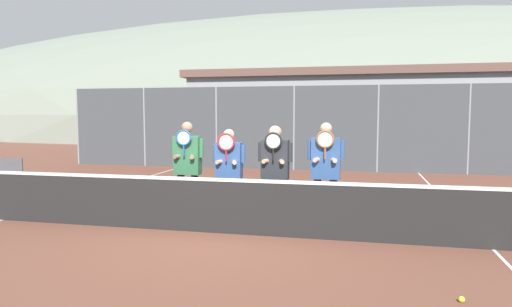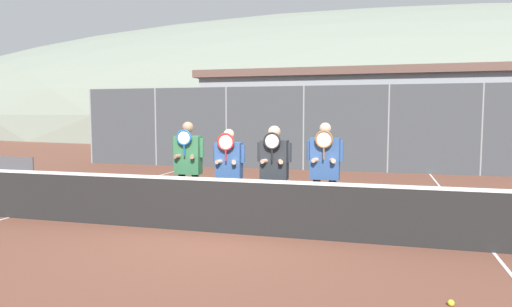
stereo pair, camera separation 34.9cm
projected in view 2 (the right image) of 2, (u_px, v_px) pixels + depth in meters
The scene contains 16 objects.
ground_plane at pixel (216, 233), 7.74m from camera, with size 120.00×120.00×0.00m, color brown.
hill_distant at pixel (361, 128), 63.16m from camera, with size 142.08×78.94×27.63m.
clubhouse_building at pixel (356, 112), 22.83m from camera, with size 15.31×5.50×4.12m.
fence_back at pixel (303, 128), 16.27m from camera, with size 17.53×0.06×3.00m.
tennis_net at pixel (216, 204), 7.70m from camera, with size 11.51×0.09×1.04m.
court_line_left_sideline at pixel (100, 192), 11.75m from camera, with size 0.05×16.00×0.01m, color white.
court_line_right_sideline at pixel (459, 210), 9.50m from camera, with size 0.05×16.00×0.01m, color white.
player_leftmost at pixel (188, 163), 8.46m from camera, with size 0.62×0.34×1.87m.
player_center_left at pixel (229, 168), 8.32m from camera, with size 0.61×0.34×1.74m.
player_center_right at pixel (274, 167), 7.98m from camera, with size 0.61×0.34×1.81m.
player_rightmost at pixel (325, 167), 7.78m from camera, with size 0.63×0.34×1.87m.
car_far_left at pixel (197, 139), 19.38m from camera, with size 4.19×2.00×1.86m.
car_left_of_center at pixel (317, 142), 17.89m from camera, with size 4.47×2.04×1.73m.
car_center at pixel (464, 143), 16.78m from camera, with size 4.61×2.05×1.83m.
bench_courtside at pixel (5, 171), 12.37m from camera, with size 1.71×0.36×0.85m.
tennis_ball_on_court at pixel (451, 303), 4.78m from camera, with size 0.07×0.07×0.07m.
Camera 2 is at (2.66, -7.15, 2.01)m, focal length 32.00 mm.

